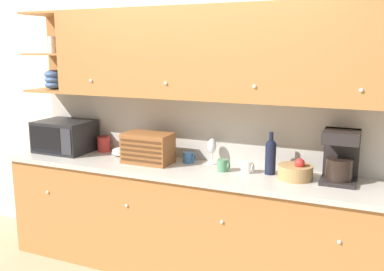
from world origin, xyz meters
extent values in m
plane|color=tan|center=(0.00, 0.00, 0.00)|extent=(24.00, 24.00, 0.00)
cube|color=silver|center=(0.00, 0.03, 1.30)|extent=(5.68, 0.06, 2.60)
cube|color=#A36B38|center=(0.00, -0.29, 0.45)|extent=(3.28, 0.58, 0.89)
cube|color=#B7B2A8|center=(0.00, -0.31, 0.91)|extent=(3.30, 0.61, 0.04)
sphere|color=white|center=(-1.23, -0.59, 0.64)|extent=(0.03, 0.03, 0.03)
sphere|color=white|center=(-0.41, -0.59, 0.64)|extent=(0.03, 0.03, 0.03)
sphere|color=white|center=(0.41, -0.59, 0.64)|extent=(0.03, 0.03, 0.03)
sphere|color=white|center=(1.23, -0.59, 0.64)|extent=(0.03, 0.03, 0.03)
cube|color=#B7B2A8|center=(0.00, -0.01, 1.21)|extent=(3.28, 0.01, 0.56)
cube|color=#A36B38|center=(0.21, -0.19, 1.85)|extent=(2.86, 0.38, 0.72)
cube|color=#A36B38|center=(-1.43, -0.01, 1.85)|extent=(0.42, 0.02, 0.72)
cube|color=#A36B38|center=(-1.43, -0.19, 1.50)|extent=(0.42, 0.38, 0.02)
cube|color=#A36B38|center=(-1.43, -0.19, 1.84)|extent=(0.42, 0.38, 0.02)
cube|color=#A36B38|center=(-1.43, -0.19, 2.20)|extent=(0.42, 0.38, 0.02)
sphere|color=white|center=(-0.86, -0.38, 1.62)|extent=(0.03, 0.03, 0.03)
sphere|color=white|center=(-0.15, -0.38, 1.62)|extent=(0.03, 0.03, 0.03)
sphere|color=white|center=(0.57, -0.38, 1.62)|extent=(0.03, 0.03, 0.03)
sphere|color=white|center=(1.28, -0.38, 1.62)|extent=(0.03, 0.03, 0.03)
ellipsoid|color=#3D5B93|center=(-1.43, -0.19, 1.55)|extent=(0.18, 0.18, 0.08)
ellipsoid|color=#3D5B93|center=(-1.43, -0.19, 1.60)|extent=(0.18, 0.18, 0.08)
ellipsoid|color=#3D5B93|center=(-1.43, -0.19, 1.65)|extent=(0.18, 0.18, 0.08)
cylinder|color=silver|center=(-1.43, -0.19, 1.88)|extent=(0.07, 0.07, 0.08)
cylinder|color=silver|center=(-1.43, -0.19, 1.96)|extent=(0.07, 0.07, 0.08)
cube|color=black|center=(-1.30, -0.24, 1.08)|extent=(0.50, 0.40, 0.29)
cube|color=black|center=(-1.35, -0.44, 1.08)|extent=(0.35, 0.01, 0.24)
cube|color=#2D2D33|center=(-1.12, -0.44, 1.08)|extent=(0.11, 0.01, 0.24)
cylinder|color=#B22D28|center=(-0.96, -0.10, 1.00)|extent=(0.12, 0.12, 0.14)
cylinder|color=maroon|center=(-0.96, -0.10, 1.07)|extent=(0.12, 0.12, 0.01)
ellipsoid|color=silver|center=(-0.72, -0.15, 0.95)|extent=(0.19, 0.19, 0.04)
ellipsoid|color=silver|center=(-0.72, -0.15, 0.98)|extent=(0.18, 0.18, 0.04)
cube|color=brown|center=(-0.37, -0.29, 1.06)|extent=(0.41, 0.24, 0.26)
cube|color=#4B2C16|center=(-0.37, -0.41, 0.98)|extent=(0.38, 0.01, 0.02)
cube|color=#4B2C16|center=(-0.37, -0.41, 1.02)|extent=(0.38, 0.01, 0.02)
cube|color=#4B2C16|center=(-0.37, -0.41, 1.06)|extent=(0.38, 0.01, 0.02)
cube|color=#4B2C16|center=(-0.37, -0.41, 1.10)|extent=(0.38, 0.01, 0.02)
cube|color=#4B2C16|center=(-0.37, -0.41, 1.14)|extent=(0.38, 0.01, 0.02)
cylinder|color=#38669E|center=(-0.06, -0.14, 0.98)|extent=(0.10, 0.10, 0.09)
torus|color=#38669E|center=(-0.01, -0.14, 0.98)|extent=(0.01, 0.06, 0.06)
cylinder|color=silver|center=(0.14, -0.10, 0.93)|extent=(0.07, 0.07, 0.01)
cylinder|color=silver|center=(0.14, -0.10, 0.98)|extent=(0.01, 0.01, 0.09)
ellipsoid|color=silver|center=(0.14, -0.10, 1.09)|extent=(0.08, 0.08, 0.13)
cylinder|color=#4C845B|center=(0.30, -0.27, 0.98)|extent=(0.09, 0.09, 0.10)
torus|color=#4C845B|center=(0.35, -0.27, 0.98)|extent=(0.01, 0.07, 0.07)
cylinder|color=silver|center=(0.48, -0.24, 0.98)|extent=(0.09, 0.09, 0.09)
torus|color=silver|center=(0.53, -0.24, 0.98)|extent=(0.01, 0.06, 0.06)
cylinder|color=black|center=(0.66, -0.19, 1.04)|extent=(0.08, 0.08, 0.23)
sphere|color=black|center=(0.66, -0.19, 1.16)|extent=(0.08, 0.08, 0.08)
cylinder|color=black|center=(0.66, -0.19, 1.22)|extent=(0.03, 0.03, 0.08)
cylinder|color=#A87F4C|center=(0.86, -0.25, 0.98)|extent=(0.26, 0.26, 0.11)
sphere|color=red|center=(0.90, -0.27, 1.06)|extent=(0.08, 0.08, 0.08)
cube|color=black|center=(1.17, -0.21, 0.95)|extent=(0.25, 0.26, 0.03)
cylinder|color=black|center=(1.17, -0.23, 1.04)|extent=(0.19, 0.19, 0.15)
cube|color=black|center=(1.17, -0.11, 1.12)|extent=(0.25, 0.06, 0.39)
cube|color=black|center=(1.17, -0.21, 1.27)|extent=(0.25, 0.26, 0.08)
camera|label=1|loc=(1.40, -3.37, 1.88)|focal=40.00mm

